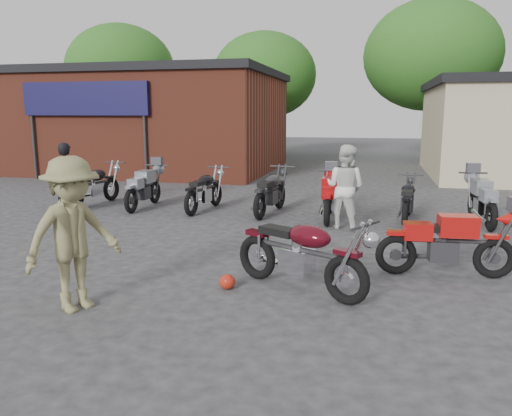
% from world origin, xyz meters
% --- Properties ---
extents(ground, '(90.00, 90.00, 0.00)m').
position_xyz_m(ground, '(0.00, 0.00, 0.00)').
color(ground, '#2C2C2E').
extents(brick_building, '(12.00, 8.00, 4.00)m').
position_xyz_m(brick_building, '(-9.00, 14.00, 2.00)').
color(brick_building, brown).
rests_on(brick_building, ground).
extents(tree_0, '(6.56, 6.56, 8.20)m').
position_xyz_m(tree_0, '(-14.00, 22.00, 4.10)').
color(tree_0, '#275A18').
rests_on(tree_0, ground).
extents(tree_1, '(5.92, 5.92, 7.40)m').
position_xyz_m(tree_1, '(-5.00, 22.00, 3.70)').
color(tree_1, '#275A18').
rests_on(tree_1, ground).
extents(tree_2, '(7.04, 7.04, 8.80)m').
position_xyz_m(tree_2, '(4.00, 22.00, 4.40)').
color(tree_2, '#275A18').
rests_on(tree_2, ground).
extents(vintage_motorcycle, '(2.24, 1.65, 1.26)m').
position_xyz_m(vintage_motorcycle, '(0.41, 0.02, 0.63)').
color(vintage_motorcycle, '#450812').
rests_on(vintage_motorcycle, ground).
extents(sportbike, '(2.07, 0.85, 1.17)m').
position_xyz_m(sportbike, '(2.51, 1.21, 0.58)').
color(sportbike, red).
rests_on(sportbike, ground).
extents(helmet, '(0.30, 0.30, 0.22)m').
position_xyz_m(helmet, '(-0.64, -0.12, 0.11)').
color(helmet, '#A92112').
rests_on(helmet, ground).
extents(person_dark, '(0.73, 0.57, 1.78)m').
position_xyz_m(person_dark, '(-6.16, 4.27, 0.89)').
color(person_dark, black).
rests_on(person_dark, ground).
extents(person_light, '(1.09, 0.99, 1.84)m').
position_xyz_m(person_light, '(0.75, 4.13, 0.92)').
color(person_light, silver).
rests_on(person_light, ground).
extents(person_tan, '(1.25, 1.47, 1.98)m').
position_xyz_m(person_tan, '(-2.31, -1.28, 0.99)').
color(person_tan, olive).
rests_on(person_tan, ground).
extents(row_bike_0, '(0.96, 2.18, 1.22)m').
position_xyz_m(row_bike_0, '(-6.09, 5.43, 0.61)').
color(row_bike_0, black).
rests_on(row_bike_0, ground).
extents(row_bike_1, '(0.73, 2.06, 1.18)m').
position_xyz_m(row_bike_1, '(-4.59, 5.37, 0.59)').
color(row_bike_1, gray).
rests_on(row_bike_1, ground).
extents(row_bike_2, '(0.88, 2.08, 1.17)m').
position_xyz_m(row_bike_2, '(-2.89, 5.38, 0.58)').
color(row_bike_2, black).
rests_on(row_bike_2, ground).
extents(row_bike_3, '(0.95, 2.21, 1.24)m').
position_xyz_m(row_bike_3, '(-1.14, 5.37, 0.62)').
color(row_bike_3, '#27272A').
rests_on(row_bike_3, ground).
extents(row_bike_4, '(0.77, 2.08, 1.19)m').
position_xyz_m(row_bike_4, '(0.33, 5.04, 0.59)').
color(row_bike_4, red).
rests_on(row_bike_4, ground).
extents(row_bike_5, '(0.85, 1.98, 1.11)m').
position_xyz_m(row_bike_5, '(2.14, 5.31, 0.56)').
color(row_bike_5, black).
rests_on(row_bike_5, ground).
extents(row_bike_6, '(0.82, 2.11, 1.20)m').
position_xyz_m(row_bike_6, '(3.76, 5.35, 0.60)').
color(row_bike_6, gray).
rests_on(row_bike_6, ground).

